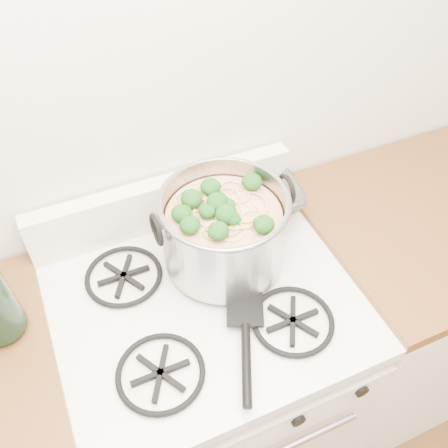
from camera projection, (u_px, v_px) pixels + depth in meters
gas_range at (210, 384)px, 1.61m from camera, size 0.76×0.66×0.92m
counter_left at (49, 445)px, 1.45m from camera, size 0.25×0.65×0.92m
counter_right at (429, 289)px, 1.84m from camera, size 1.00×0.65×0.92m
stock_pot at (224, 231)px, 1.27m from camera, size 0.36×0.33×0.22m
spatula at (245, 306)px, 1.22m from camera, size 0.39×0.40×0.02m
glass_bowl at (245, 202)px, 1.46m from camera, size 0.12×0.12×0.03m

